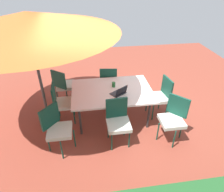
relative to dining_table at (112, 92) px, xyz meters
name	(u,v)px	position (x,y,z in m)	size (l,w,h in m)	color
ground_plane	(112,117)	(0.00, 0.00, -0.74)	(10.00, 10.00, 0.02)	brown
dining_table	(112,92)	(0.00, 0.00, 0.00)	(1.81, 1.27, 0.77)	silver
patio_umbrella	(27,23)	(1.52, -0.05, 1.57)	(3.38, 3.38, 2.49)	#4C4C4C
chair_northeast	(57,127)	(1.19, 0.83, -0.17)	(0.59, 0.58, 0.98)	silver
chair_south	(109,81)	(-0.03, -0.84, -0.17)	(0.48, 0.49, 0.98)	silver
chair_east	(62,101)	(1.15, -0.04, -0.17)	(0.47, 0.46, 0.98)	silver
chair_north	(118,120)	(-0.01, 0.79, -0.17)	(0.46, 0.48, 0.98)	silver
chair_southeast	(64,84)	(1.16, -0.83, -0.17)	(0.58, 0.58, 0.98)	silver
chair_west	(160,95)	(-1.16, 0.03, -0.17)	(0.49, 0.48, 0.98)	silver
chair_northwest	(173,117)	(-1.14, 0.86, -0.17)	(0.59, 0.59, 0.98)	silver
laptop	(119,92)	(-0.14, 0.18, 0.10)	(0.40, 0.38, 0.21)	#2D2D33
cup	(114,85)	(-0.06, -0.15, 0.11)	(0.08, 0.08, 0.11)	#286B33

